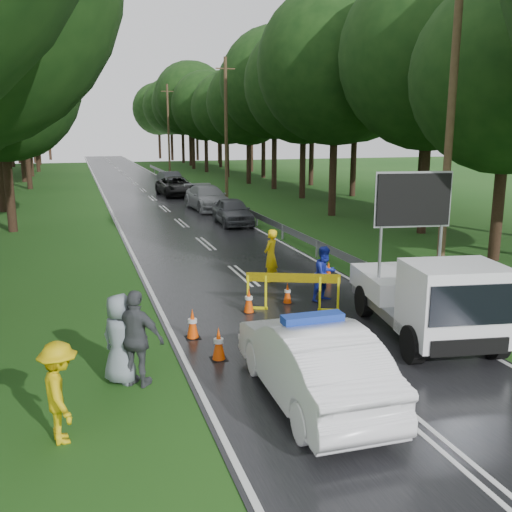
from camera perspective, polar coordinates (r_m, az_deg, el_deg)
name	(u,v)px	position (r m, az deg, el deg)	size (l,w,h in m)	color
ground	(309,333)	(14.65, 5.36, -7.65)	(160.00, 160.00, 0.00)	#194513
road	(152,198)	(43.27, -10.33, 5.69)	(7.00, 140.00, 0.02)	black
guardrail	(202,190)	(43.51, -5.43, 6.59)	(0.12, 60.06, 0.70)	gray
utility_pole_near	(450,129)	(18.09, 18.82, 11.97)	(1.40, 0.24, 10.00)	#422F1F
utility_pole_mid	(226,129)	(42.00, -3.02, 12.59)	(1.40, 0.24, 10.00)	#422F1F
utility_pole_far	(168,129)	(67.48, -8.75, 12.46)	(1.40, 0.24, 10.00)	#422F1F
police_sedan	(312,361)	(10.95, 5.59, -10.45)	(1.73, 4.75, 1.71)	white
work_truck	(429,297)	(14.51, 16.93, -3.91)	(2.95, 5.24, 3.96)	gray
barrier	(293,283)	(16.09, 3.72, -2.67)	(2.46, 1.08, 1.09)	yellow
officer	(271,256)	(19.12, 1.49, 0.03)	(0.65, 0.43, 1.79)	yellow
civilian	(325,274)	(17.10, 6.90, -1.79)	(0.81, 0.63, 1.67)	#1B2BB3
bystander_left	(60,392)	(10.06, -19.03, -12.78)	(1.11, 0.64, 1.72)	gold
bystander_mid	(137,339)	(11.64, -11.81, -8.11)	(1.16, 0.48, 1.98)	#45484E
bystander_right	(120,339)	(11.89, -13.42, -8.06)	(0.91, 0.59, 1.86)	gray
queue_car_first	(233,211)	(30.88, -2.36, 4.49)	(1.68, 4.16, 1.42)	#43454B
queue_car_second	(208,198)	(36.65, -4.85, 5.82)	(2.13, 5.25, 1.52)	gray
queue_car_third	(176,186)	(44.68, -7.97, 6.91)	(2.41, 5.22, 1.45)	black
queue_car_fourth	(171,180)	(50.67, -8.50, 7.54)	(1.50, 4.31, 1.42)	#3E4146
cone_near_left	(219,344)	(12.85, -3.75, -8.81)	(0.36, 0.36, 0.77)	black
cone_center	(249,301)	(16.00, -0.73, -4.50)	(0.35, 0.35, 0.73)	black
cone_far	(287,293)	(16.88, 3.17, -3.75)	(0.30, 0.30, 0.64)	black
cone_left_mid	(193,324)	(14.17, -6.37, -6.79)	(0.36, 0.36, 0.77)	black
cone_right	(328,271)	(19.50, 7.25, -1.53)	(0.32, 0.32, 0.68)	black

